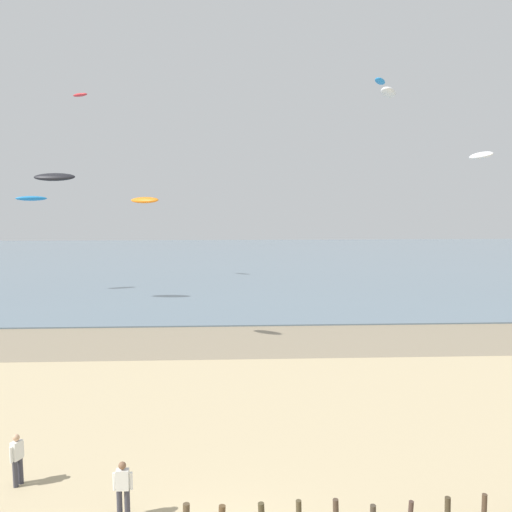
{
  "coord_description": "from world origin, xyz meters",
  "views": [
    {
      "loc": [
        0.21,
        -12.3,
        9.31
      ],
      "look_at": [
        1.23,
        11.02,
        6.58
      ],
      "focal_mm": 37.47,
      "sensor_mm": 36.0,
      "label": 1
    }
  ],
  "objects_px": {
    "kite_aloft_0": "(145,200)",
    "kite_aloft_4": "(380,81)",
    "person_nearest_camera": "(17,458)",
    "kite_aloft_6": "(80,95)",
    "kite_aloft_1": "(481,155)",
    "kite_aloft_3": "(31,198)",
    "kite_aloft_5": "(54,177)",
    "kite_aloft_2": "(388,92)",
    "person_by_waterline": "(123,488)"
  },
  "relations": [
    {
      "from": "kite_aloft_4",
      "to": "kite_aloft_6",
      "type": "bearing_deg",
      "value": -85.36
    },
    {
      "from": "person_by_waterline",
      "to": "kite_aloft_6",
      "type": "xyz_separation_m",
      "value": [
        -12.21,
        41.78,
        18.36
      ]
    },
    {
      "from": "kite_aloft_1",
      "to": "kite_aloft_4",
      "type": "xyz_separation_m",
      "value": [
        -5.74,
        7.35,
        6.81
      ]
    },
    {
      "from": "kite_aloft_0",
      "to": "kite_aloft_1",
      "type": "xyz_separation_m",
      "value": [
        23.85,
        6.63,
        3.21
      ]
    },
    {
      "from": "kite_aloft_1",
      "to": "kite_aloft_3",
      "type": "height_order",
      "value": "kite_aloft_1"
    },
    {
      "from": "kite_aloft_2",
      "to": "kite_aloft_5",
      "type": "bearing_deg",
      "value": -84.51
    },
    {
      "from": "person_nearest_camera",
      "to": "person_by_waterline",
      "type": "height_order",
      "value": "same"
    },
    {
      "from": "kite_aloft_2",
      "to": "kite_aloft_4",
      "type": "bearing_deg",
      "value": -171.58
    },
    {
      "from": "person_nearest_camera",
      "to": "kite_aloft_3",
      "type": "bearing_deg",
      "value": 108.97
    },
    {
      "from": "person_by_waterline",
      "to": "kite_aloft_2",
      "type": "bearing_deg",
      "value": 59.31
    },
    {
      "from": "kite_aloft_4",
      "to": "kite_aloft_3",
      "type": "bearing_deg",
      "value": -72.79
    },
    {
      "from": "person_nearest_camera",
      "to": "kite_aloft_1",
      "type": "height_order",
      "value": "kite_aloft_1"
    },
    {
      "from": "kite_aloft_4",
      "to": "kite_aloft_5",
      "type": "distance_m",
      "value": 28.73
    },
    {
      "from": "person_by_waterline",
      "to": "kite_aloft_5",
      "type": "xyz_separation_m",
      "value": [
        -11.52,
        30.63,
        9.76
      ]
    },
    {
      "from": "kite_aloft_0",
      "to": "kite_aloft_3",
      "type": "distance_m",
      "value": 21.7
    },
    {
      "from": "kite_aloft_2",
      "to": "person_nearest_camera",
      "type": "bearing_deg",
      "value": -19.66
    },
    {
      "from": "kite_aloft_0",
      "to": "kite_aloft_5",
      "type": "bearing_deg",
      "value": -20.22
    },
    {
      "from": "kite_aloft_5",
      "to": "kite_aloft_2",
      "type": "bearing_deg",
      "value": -7.75
    },
    {
      "from": "kite_aloft_3",
      "to": "kite_aloft_6",
      "type": "distance_m",
      "value": 12.48
    },
    {
      "from": "kite_aloft_0",
      "to": "kite_aloft_4",
      "type": "relative_size",
      "value": 0.85
    },
    {
      "from": "kite_aloft_2",
      "to": "kite_aloft_4",
      "type": "relative_size",
      "value": 1.3
    },
    {
      "from": "kite_aloft_2",
      "to": "kite_aloft_6",
      "type": "height_order",
      "value": "kite_aloft_6"
    },
    {
      "from": "kite_aloft_1",
      "to": "kite_aloft_4",
      "type": "bearing_deg",
      "value": 33.13
    },
    {
      "from": "person_nearest_camera",
      "to": "kite_aloft_6",
      "type": "xyz_separation_m",
      "value": [
        -8.48,
        39.86,
        18.36
      ]
    },
    {
      "from": "kite_aloft_2",
      "to": "kite_aloft_0",
      "type": "bearing_deg",
      "value": -51.03
    },
    {
      "from": "kite_aloft_1",
      "to": "kite_aloft_3",
      "type": "distance_m",
      "value": 38.63
    },
    {
      "from": "kite_aloft_0",
      "to": "kite_aloft_2",
      "type": "bearing_deg",
      "value": -127.93
    },
    {
      "from": "kite_aloft_4",
      "to": "kite_aloft_5",
      "type": "xyz_separation_m",
      "value": [
        -27.46,
        -1.68,
        -8.27
      ]
    },
    {
      "from": "person_nearest_camera",
      "to": "kite_aloft_2",
      "type": "height_order",
      "value": "kite_aloft_2"
    },
    {
      "from": "kite_aloft_1",
      "to": "kite_aloft_2",
      "type": "distance_m",
      "value": 8.56
    },
    {
      "from": "kite_aloft_4",
      "to": "kite_aloft_6",
      "type": "xyz_separation_m",
      "value": [
        -28.16,
        9.47,
        0.32
      ]
    },
    {
      "from": "kite_aloft_1",
      "to": "kite_aloft_0",
      "type": "bearing_deg",
      "value": 100.66
    },
    {
      "from": "person_by_waterline",
      "to": "kite_aloft_4",
      "type": "distance_m",
      "value": 40.29
    },
    {
      "from": "kite_aloft_6",
      "to": "kite_aloft_0",
      "type": "bearing_deg",
      "value": -31.76
    },
    {
      "from": "person_nearest_camera",
      "to": "kite_aloft_5",
      "type": "bearing_deg",
      "value": 105.16
    },
    {
      "from": "person_nearest_camera",
      "to": "kite_aloft_3",
      "type": "height_order",
      "value": "kite_aloft_3"
    },
    {
      "from": "person_nearest_camera",
      "to": "person_by_waterline",
      "type": "xyz_separation_m",
      "value": [
        3.74,
        -1.92,
        0.0
      ]
    },
    {
      "from": "person_by_waterline",
      "to": "kite_aloft_6",
      "type": "height_order",
      "value": "kite_aloft_6"
    },
    {
      "from": "kite_aloft_5",
      "to": "kite_aloft_6",
      "type": "height_order",
      "value": "kite_aloft_6"
    },
    {
      "from": "kite_aloft_3",
      "to": "kite_aloft_1",
      "type": "bearing_deg",
      "value": 146.52
    },
    {
      "from": "kite_aloft_4",
      "to": "kite_aloft_1",
      "type": "bearing_deg",
      "value": 61.22
    },
    {
      "from": "person_by_waterline",
      "to": "kite_aloft_0",
      "type": "relative_size",
      "value": 0.8
    },
    {
      "from": "kite_aloft_2",
      "to": "kite_aloft_6",
      "type": "xyz_separation_m",
      "value": [
        -26.58,
        17.58,
        2.76
      ]
    },
    {
      "from": "kite_aloft_3",
      "to": "kite_aloft_5",
      "type": "distance_m",
      "value": 6.51
    },
    {
      "from": "kite_aloft_0",
      "to": "kite_aloft_6",
      "type": "bearing_deg",
      "value": -34.28
    },
    {
      "from": "kite_aloft_2",
      "to": "kite_aloft_6",
      "type": "relative_size",
      "value": 1.61
    },
    {
      "from": "kite_aloft_3",
      "to": "kite_aloft_6",
      "type": "height_order",
      "value": "kite_aloft_6"
    },
    {
      "from": "kite_aloft_0",
      "to": "person_nearest_camera",
      "type": "bearing_deg",
      "value": 117.06
    },
    {
      "from": "kite_aloft_6",
      "to": "kite_aloft_1",
      "type": "bearing_deg",
      "value": 8.65
    },
    {
      "from": "kite_aloft_0",
      "to": "person_by_waterline",
      "type": "bearing_deg",
      "value": 129.26
    }
  ]
}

